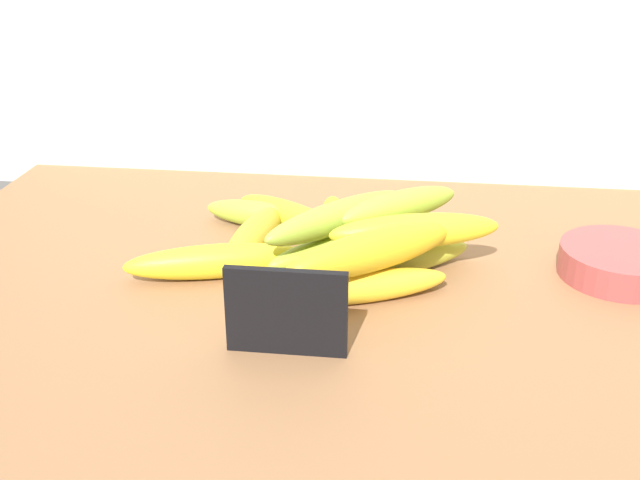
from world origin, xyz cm
name	(u,v)px	position (x,y,z in cm)	size (l,w,h in cm)	color
counter_top	(380,320)	(0.00, 0.00, 1.50)	(110.00, 76.00, 3.00)	#8B603E
chalkboard_sign	(286,315)	(-8.08, -9.20, 6.86)	(11.00, 1.80, 8.40)	black
fruit_bowl	(620,262)	(25.37, 10.29, 4.64)	(12.98, 12.98, 3.28)	#9F4342
banana_0	(254,237)	(-15.26, 11.13, 5.01)	(15.76, 4.02, 4.02)	gold
banana_1	(348,247)	(-4.28, 10.05, 4.87)	(20.17, 3.74, 3.74)	#A0B634
banana_2	(400,260)	(1.61, 7.90, 4.67)	(17.33, 3.35, 3.35)	#B1BC35
banana_3	(294,218)	(-11.61, 17.47, 4.87)	(18.75, 3.74, 3.74)	gold
banana_4	(335,223)	(-6.50, 17.08, 4.71)	(15.43, 3.42, 3.42)	gold
banana_5	(366,287)	(-1.62, 1.23, 4.64)	(17.56, 3.29, 3.29)	yellow
banana_6	(262,215)	(-15.74, 18.43, 4.68)	(15.16, 3.36, 3.36)	#9DBE36
banana_7	(390,242)	(0.42, 11.62, 5.04)	(16.83, 4.08, 4.08)	gold
banana_8	(217,261)	(-18.04, 4.58, 4.89)	(19.93, 3.77, 3.77)	yellow
banana_9	(367,228)	(-2.47, 14.96, 5.19)	(20.99, 4.38, 4.38)	#B4C435
banana_10	(371,251)	(-1.27, 1.86, 8.38)	(19.60, 4.19, 4.19)	yellow
banana_11	(339,217)	(-5.34, 9.82, 8.57)	(20.28, 3.65, 3.65)	#8FAF36
banana_12	(399,206)	(1.13, 13.12, 8.84)	(16.20, 3.53, 3.53)	#9DC037
banana_13	(415,231)	(3.06, 7.85, 8.22)	(18.68, 3.75, 3.75)	yellow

